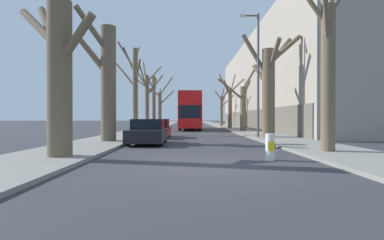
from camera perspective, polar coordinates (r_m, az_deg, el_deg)
ground_plane at (r=9.09m, az=2.40°, el=-8.81°), size 300.00×300.00×0.00m
sidewalk_left at (r=59.20m, az=-5.55°, el=-0.95°), size 3.45×120.00×0.12m
sidewalk_right at (r=59.29m, az=5.23°, el=-0.94°), size 3.45×120.00×0.12m
building_facade_right at (r=42.98m, az=16.75°, el=6.40°), size 10.08×45.56×11.93m
street_tree_left_0 at (r=11.68m, az=-24.14°, el=8.41°), size 4.03×3.09×6.07m
street_tree_left_1 at (r=18.28m, az=-16.04°, el=7.45°), size 2.80×3.50×7.55m
street_tree_left_2 at (r=26.09m, az=-10.91°, el=6.30°), size 2.62×2.87×8.10m
street_tree_left_3 at (r=32.89m, az=-8.55°, el=4.25°), size 3.13×3.78×7.83m
street_tree_left_4 at (r=40.33m, az=-7.43°, el=3.87°), size 3.21×3.61×7.13m
street_tree_left_5 at (r=46.80m, az=-6.04°, el=2.64°), size 3.78×3.29×7.68m
street_tree_right_0 at (r=13.50m, az=24.61°, el=10.04°), size 3.33×2.98×8.77m
street_tree_right_1 at (r=21.95m, az=14.41°, el=6.24°), size 4.06×3.28×7.46m
street_tree_right_2 at (r=31.12m, az=9.68°, el=2.88°), size 4.26×1.49×7.18m
street_tree_right_3 at (r=40.59m, az=7.27°, el=3.10°), size 3.54×3.95×7.60m
street_tree_right_4 at (r=50.49m, az=5.73°, el=2.28°), size 3.29×2.37×6.34m
double_decker_bus at (r=36.80m, az=-0.42°, el=2.00°), size 2.61×11.05×4.36m
parked_car_0 at (r=16.76m, az=-8.40°, el=-2.32°), size 1.89×3.96×1.39m
parked_car_1 at (r=22.01m, az=-6.53°, el=-1.69°), size 1.71×4.24×1.38m
lamp_post at (r=21.55m, az=12.25°, el=9.38°), size 1.40×0.20×8.70m
traffic_bollard at (r=10.60m, az=14.64°, el=-5.01°), size 0.31×0.32×0.91m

